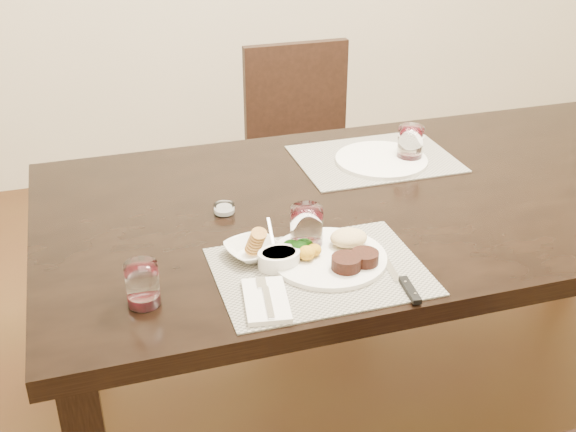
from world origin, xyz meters
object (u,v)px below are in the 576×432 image
object	(u,v)px
cracker_bowl	(252,250)
far_plate	(381,160)
chair_far	(304,149)
wine_glass_near	(307,230)
dinner_plate	(334,254)
steak_knife	(405,284)

from	to	relation	value
cracker_bowl	far_plate	world-z (taller)	cracker_bowl
chair_far	wine_glass_near	world-z (taller)	chair_far
dinner_plate	steak_knife	size ratio (longest dim) A/B	1.20
far_plate	dinner_plate	bearing A→B (deg)	-124.42
steak_knife	cracker_bowl	bearing A→B (deg)	148.08
far_plate	chair_far	bearing A→B (deg)	89.62
dinner_plate	steak_knife	world-z (taller)	dinner_plate
dinner_plate	cracker_bowl	bearing A→B (deg)	136.45
steak_knife	dinner_plate	bearing A→B (deg)	132.38
dinner_plate	far_plate	bearing A→B (deg)	34.64
chair_far	dinner_plate	world-z (taller)	chair_far
chair_far	steak_knife	world-z (taller)	chair_far
chair_far	wine_glass_near	distance (m)	1.24
cracker_bowl	far_plate	distance (m)	0.64
steak_knife	far_plate	xyz separation A→B (m)	(0.22, 0.62, 0.00)
dinner_plate	far_plate	size ratio (longest dim) A/B	0.98
steak_knife	wine_glass_near	xyz separation A→B (m)	(-0.15, 0.21, 0.04)
chair_far	cracker_bowl	bearing A→B (deg)	-113.92
dinner_plate	cracker_bowl	xyz separation A→B (m)	(-0.17, 0.07, 0.00)
cracker_bowl	dinner_plate	bearing A→B (deg)	-22.60
wine_glass_near	steak_knife	bearing A→B (deg)	-55.08
wine_glass_near	far_plate	xyz separation A→B (m)	(0.37, 0.41, -0.04)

